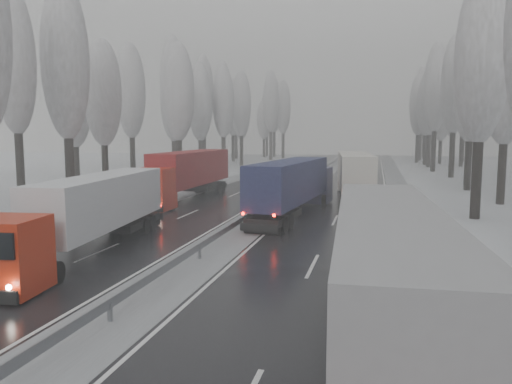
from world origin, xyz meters
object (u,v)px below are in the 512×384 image
at_px(truck_red_red, 187,172).
at_px(truck_grey_tarp, 386,265).
at_px(truck_blue_box, 294,184).
at_px(truck_cream_box, 354,173).
at_px(box_truck_distant, 350,160).
at_px(truck_red_white, 93,209).

bearing_deg(truck_red_red, truck_grey_tarp, -58.89).
height_order(truck_blue_box, truck_cream_box, truck_cream_box).
xyz_separation_m(truck_blue_box, box_truck_distant, (1.05, 52.40, -0.95)).
xyz_separation_m(truck_grey_tarp, truck_cream_box, (-2.22, 31.13, 0.09)).
relative_size(truck_cream_box, box_truck_distant, 2.19).
distance_m(truck_grey_tarp, truck_cream_box, 31.21).
bearing_deg(truck_blue_box, truck_grey_tarp, -68.58).
height_order(truck_blue_box, truck_red_white, truck_blue_box).
relative_size(truck_blue_box, box_truck_distant, 2.11).
bearing_deg(truck_grey_tarp, truck_red_white, 146.72).
height_order(truck_grey_tarp, truck_blue_box, truck_blue_box).
relative_size(truck_blue_box, truck_red_white, 1.07).
xyz_separation_m(truck_blue_box, truck_red_red, (-10.49, 6.34, 0.16)).
bearing_deg(truck_blue_box, truck_cream_box, 75.79).
relative_size(truck_cream_box, truck_red_white, 1.12).
bearing_deg(truck_red_white, box_truck_distant, 75.93).
bearing_deg(truck_grey_tarp, truck_cream_box, 91.22).
height_order(truck_grey_tarp, truck_red_white, truck_grey_tarp).
xyz_separation_m(truck_grey_tarp, truck_blue_box, (-5.89, 21.06, 0.00)).
bearing_deg(box_truck_distant, truck_red_red, -110.74).
relative_size(truck_blue_box, truck_red_red, 0.94).
distance_m(box_truck_distant, truck_red_white, 66.02).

